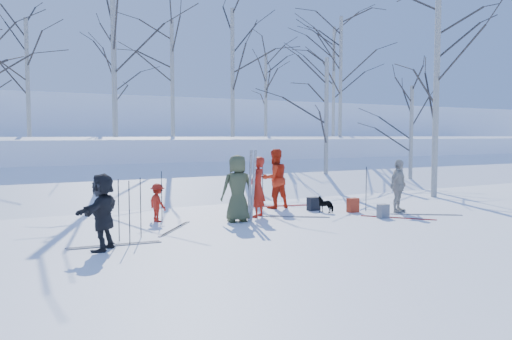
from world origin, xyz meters
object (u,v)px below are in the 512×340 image
dog (326,205)px  skier_cream_east (398,186)px  skier_olive_center (237,188)px  skier_red_north (257,187)px  backpack_red (353,205)px  backpack_dark (313,204)px  skier_grey_west (103,212)px  skier_redor_behind (275,179)px  backpack_grey (383,211)px  skier_red_seated (158,203)px

dog → skier_cream_east: bearing=128.4°
skier_olive_center → skier_red_north: size_ratio=1.05×
backpack_red → backpack_dark: backpack_red is taller
backpack_dark → backpack_red: bearing=-45.7°
skier_grey_west → dog: size_ratio=2.70×
skier_redor_behind → backpack_grey: 3.54m
skier_cream_east → backpack_red: size_ratio=3.73×
skier_redor_behind → skier_grey_west: size_ratio=1.21×
skier_olive_center → skier_red_seated: (-1.85, 1.01, -0.38)m
skier_olive_center → skier_redor_behind: size_ratio=0.95×
skier_cream_east → skier_grey_west: size_ratio=1.02×
skier_cream_east → backpack_red: (-1.14, 0.68, -0.57)m
skier_olive_center → backpack_dark: size_ratio=4.43×
skier_red_seated → backpack_grey: (5.63, -2.40, -0.32)m
backpack_red → skier_olive_center: bearing=177.6°
backpack_red → backpack_grey: backpack_red is taller
skier_red_north → backpack_grey: 3.53m
skier_grey_west → backpack_grey: 7.60m
skier_red_seated → dog: 4.91m
skier_red_seated → skier_grey_west: bearing=129.4°
skier_red_north → skier_grey_west: bearing=-13.9°
skier_red_north → dog: skier_red_north is taller
skier_cream_east → backpack_grey: (-1.09, -0.56, -0.59)m
skier_cream_east → backpack_grey: skier_cream_east is taller
skier_olive_center → skier_cream_east: size_ratio=1.13×
skier_red_north → backpack_red: size_ratio=4.02×
skier_redor_behind → skier_red_seated: bearing=7.9°
dog → backpack_grey: dog is taller
skier_olive_center → backpack_grey: (3.79, -1.39, -0.70)m
skier_red_north → skier_grey_west: 5.03m
skier_olive_center → backpack_grey: skier_olive_center is taller
skier_red_north → skier_redor_behind: (1.30, 1.25, 0.08)m
skier_red_seated → backpack_dark: 4.78m
skier_red_seated → skier_cream_east: 6.98m
dog → backpack_dark: size_ratio=1.42×
skier_cream_east → backpack_dark: bearing=120.8°
backpack_grey → skier_grey_west: bearing=-178.2°
skier_red_north → backpack_dark: 2.21m
skier_red_north → backpack_grey: size_ratio=4.44×
skier_cream_east → backpack_dark: size_ratio=3.92×
skier_olive_center → skier_red_north: (0.82, 0.40, -0.04)m
backpack_dark → backpack_grey: bearing=-67.3°
skier_red_seated → dog: bearing=-114.4°
skier_redor_behind → backpack_grey: (1.67, -3.03, -0.74)m
skier_olive_center → dog: skier_olive_center is taller
skier_redor_behind → backpack_dark: size_ratio=4.64×
backpack_grey → backpack_dark: backpack_dark is taller
backpack_grey → backpack_red: bearing=92.0°
skier_olive_center → skier_red_seated: 2.14m
dog → skier_red_north: bearing=-30.7°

